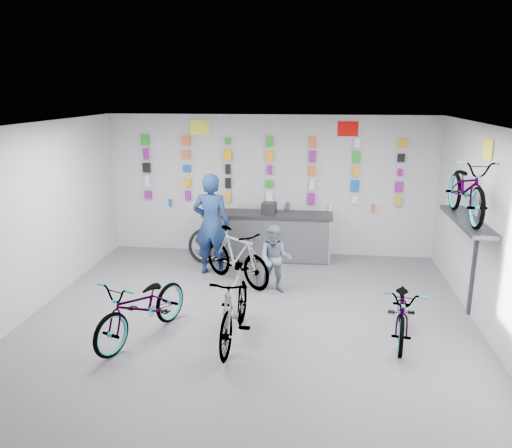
# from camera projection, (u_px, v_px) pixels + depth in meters

# --- Properties ---
(floor) EXTENTS (8.00, 8.00, 0.00)m
(floor) POSITION_uv_depth(u_px,v_px,m) (244.00, 337.00, 7.29)
(floor) COLOR #535358
(floor) RESTS_ON ground
(ceiling) EXTENTS (8.00, 8.00, 0.00)m
(ceiling) POSITION_uv_depth(u_px,v_px,m) (243.00, 129.00, 6.51)
(ceiling) COLOR white
(ceiling) RESTS_ON wall_back
(wall_back) EXTENTS (7.00, 0.00, 7.00)m
(wall_back) POSITION_uv_depth(u_px,v_px,m) (270.00, 186.00, 10.73)
(wall_back) COLOR silver
(wall_back) RESTS_ON floor
(wall_front) EXTENTS (7.00, 0.00, 7.00)m
(wall_front) POSITION_uv_depth(u_px,v_px,m) (152.00, 426.00, 3.06)
(wall_front) COLOR silver
(wall_front) RESTS_ON floor
(wall_left) EXTENTS (0.00, 8.00, 8.00)m
(wall_left) POSITION_uv_depth(u_px,v_px,m) (7.00, 231.00, 7.30)
(wall_left) COLOR silver
(wall_left) RESTS_ON floor
(wall_right) EXTENTS (0.00, 8.00, 8.00)m
(wall_right) POSITION_uv_depth(u_px,v_px,m) (509.00, 248.00, 6.50)
(wall_right) COLOR silver
(wall_right) RESTS_ON floor
(counter) EXTENTS (2.70, 0.66, 1.00)m
(counter) POSITION_uv_depth(u_px,v_px,m) (268.00, 237.00, 10.56)
(counter) COLOR black
(counter) RESTS_ON floor
(merch_wall) EXTENTS (5.57, 0.08, 1.56)m
(merch_wall) POSITION_uv_depth(u_px,v_px,m) (269.00, 172.00, 10.59)
(merch_wall) COLOR #841681
(merch_wall) RESTS_ON wall_back
(wall_bracket) EXTENTS (0.39, 1.90, 2.00)m
(wall_bracket) POSITION_uv_depth(u_px,v_px,m) (468.00, 226.00, 7.68)
(wall_bracket) COLOR #333338
(wall_bracket) RESTS_ON wall_right
(sign_left) EXTENTS (0.42, 0.02, 0.30)m
(sign_left) POSITION_uv_depth(u_px,v_px,m) (200.00, 128.00, 10.57)
(sign_left) COLOR #FFF33B
(sign_left) RESTS_ON wall_back
(sign_right) EXTENTS (0.42, 0.02, 0.30)m
(sign_right) POSITION_uv_depth(u_px,v_px,m) (348.00, 129.00, 10.22)
(sign_right) COLOR red
(sign_right) RESTS_ON wall_back
(sign_side) EXTENTS (0.02, 0.40, 0.30)m
(sign_side) POSITION_uv_depth(u_px,v_px,m) (488.00, 149.00, 7.36)
(sign_side) COLOR #FFF33B
(sign_side) RESTS_ON wall_right
(bike_left) EXTENTS (1.32, 1.96, 0.97)m
(bike_left) POSITION_uv_depth(u_px,v_px,m) (143.00, 307.00, 7.14)
(bike_left) COLOR gray
(bike_left) RESTS_ON floor
(bike_center) EXTENTS (0.59, 1.81, 1.07)m
(bike_center) POSITION_uv_depth(u_px,v_px,m) (234.00, 306.00, 7.04)
(bike_center) COLOR gray
(bike_center) RESTS_ON floor
(bike_right) EXTENTS (0.83, 1.73, 0.87)m
(bike_right) POSITION_uv_depth(u_px,v_px,m) (403.00, 310.00, 7.16)
(bike_right) COLOR gray
(bike_right) RESTS_ON floor
(bike_service) EXTENTS (1.64, 1.49, 1.04)m
(bike_service) POSITION_uv_depth(u_px,v_px,m) (236.00, 256.00, 9.23)
(bike_service) COLOR gray
(bike_service) RESTS_ON floor
(bike_wall) EXTENTS (0.63, 1.80, 0.95)m
(bike_wall) POSITION_uv_depth(u_px,v_px,m) (467.00, 188.00, 7.54)
(bike_wall) COLOR gray
(bike_wall) RESTS_ON wall_bracket
(clerk) EXTENTS (0.75, 0.52, 1.99)m
(clerk) POSITION_uv_depth(u_px,v_px,m) (212.00, 224.00, 9.58)
(clerk) COLOR navy
(clerk) RESTS_ON floor
(customer) EXTENTS (0.61, 0.48, 1.22)m
(customer) POSITION_uv_depth(u_px,v_px,m) (275.00, 259.00, 8.78)
(customer) COLOR slate
(customer) RESTS_ON floor
(spare_wheel) EXTENTS (0.76, 0.30, 0.74)m
(spare_wheel) POSITION_uv_depth(u_px,v_px,m) (206.00, 245.00, 10.38)
(spare_wheel) COLOR black
(spare_wheel) RESTS_ON floor
(register) EXTENTS (0.31, 0.33, 0.22)m
(register) POSITION_uv_depth(u_px,v_px,m) (269.00, 208.00, 10.40)
(register) COLOR black
(register) RESTS_ON counter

